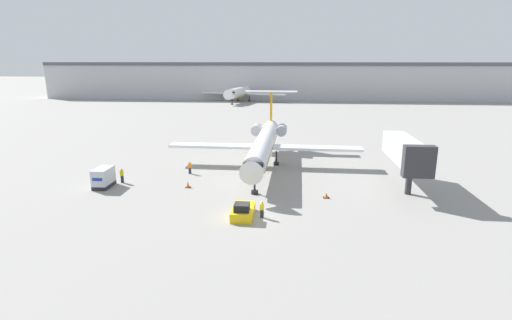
{
  "coord_description": "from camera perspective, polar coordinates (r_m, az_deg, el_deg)",
  "views": [
    {
      "loc": [
        3.98,
        -35.75,
        14.89
      ],
      "look_at": [
        0.0,
        9.65,
        3.32
      ],
      "focal_mm": 28.0,
      "sensor_mm": 36.0,
      "label": 1
    }
  ],
  "objects": [
    {
      "name": "jet_bridge",
      "position": [
        49.55,
        20.6,
        1.15
      ],
      "size": [
        3.2,
        11.8,
        6.19
      ],
      "color": "#2D2D33",
      "rests_on": "ground"
    },
    {
      "name": "airplane_parked_far_left",
      "position": [
        145.7,
        -1.88,
        9.78
      ],
      "size": [
        31.36,
        29.32,
        10.36
      ],
      "color": "white",
      "rests_on": "ground"
    },
    {
      "name": "traffic_cone_left",
      "position": [
        48.29,
        -9.7,
        -3.46
      ],
      "size": [
        0.61,
        0.61,
        0.79
      ],
      "color": "black",
      "rests_on": "ground"
    },
    {
      "name": "terminal_building",
      "position": [
        156.01,
        3.61,
        11.27
      ],
      "size": [
        180.0,
        16.8,
        13.72
      ],
      "color": "#B2B2B7",
      "rests_on": "ground"
    },
    {
      "name": "airplane_main",
      "position": [
        56.63,
        1.2,
        2.5
      ],
      "size": [
        27.46,
        29.82,
        9.62
      ],
      "color": "silver",
      "rests_on": "ground"
    },
    {
      "name": "worker_by_wing",
      "position": [
        53.85,
        -9.44,
        -1.05
      ],
      "size": [
        0.4,
        0.24,
        1.67
      ],
      "color": "#232838",
      "rests_on": "ground"
    },
    {
      "name": "traffic_cone_right",
      "position": [
        44.84,
        10.0,
        -4.99
      ],
      "size": [
        0.66,
        0.66,
        0.61
      ],
      "color": "black",
      "rests_on": "ground"
    },
    {
      "name": "luggage_cart",
      "position": [
        50.89,
        -20.96,
        -2.37
      ],
      "size": [
        1.69,
        3.1,
        2.34
      ],
      "color": "#232326",
      "rests_on": "ground"
    },
    {
      "name": "pushback_tug",
      "position": [
        38.98,
        -1.88,
        -7.29
      ],
      "size": [
        2.06,
        3.96,
        1.63
      ],
      "color": "yellow",
      "rests_on": "ground"
    },
    {
      "name": "worker_near_tug",
      "position": [
        38.65,
        0.86,
        -7.03
      ],
      "size": [
        0.4,
        0.24,
        1.67
      ],
      "color": "#232838",
      "rests_on": "ground"
    },
    {
      "name": "ground_plane",
      "position": [
        38.93,
        -1.26,
        -8.25
      ],
      "size": [
        600.0,
        600.0,
        0.0
      ],
      "primitive_type": "plane",
      "color": "gray"
    },
    {
      "name": "worker_on_apron",
      "position": [
        51.97,
        -18.61,
        -2.06
      ],
      "size": [
        0.4,
        0.26,
        1.84
      ],
      "color": "#232838",
      "rests_on": "ground"
    }
  ]
}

